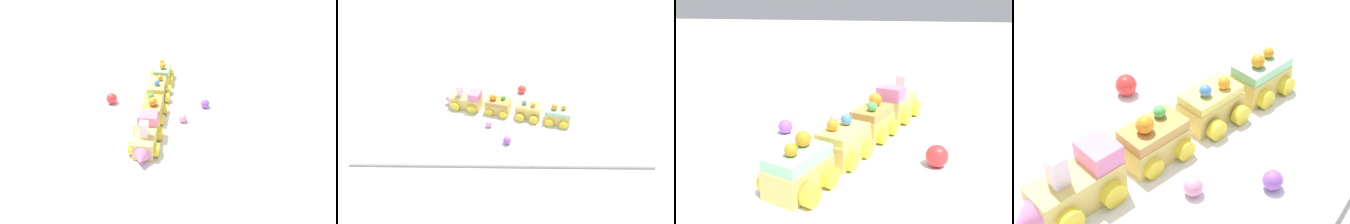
# 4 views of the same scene
# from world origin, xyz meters

# --- Properties ---
(ground_plane) EXTENTS (10.00, 10.00, 0.00)m
(ground_plane) POSITION_xyz_m (0.00, 0.00, 0.00)
(ground_plane) COLOR beige
(display_board) EXTENTS (0.82, 0.40, 0.01)m
(display_board) POSITION_xyz_m (0.00, 0.00, 0.01)
(display_board) COLOR white
(display_board) RESTS_ON ground_plane
(cake_train_locomotive) EXTENTS (0.13, 0.08, 0.08)m
(cake_train_locomotive) POSITION_xyz_m (0.13, -0.05, 0.04)
(cake_train_locomotive) COLOR #EACC66
(cake_train_locomotive) RESTS_ON display_board
(cake_car_caramel) EXTENTS (0.09, 0.08, 0.07)m
(cake_car_caramel) POSITION_xyz_m (0.02, -0.02, 0.04)
(cake_car_caramel) COLOR #EACC66
(cake_car_caramel) RESTS_ON display_board
(cake_car_lemon) EXTENTS (0.09, 0.08, 0.06)m
(cake_car_lemon) POSITION_xyz_m (-0.08, 0.00, 0.03)
(cake_car_lemon) COLOR #EACC66
(cake_car_lemon) RESTS_ON display_board
(cake_car_mint) EXTENTS (0.09, 0.08, 0.07)m
(cake_car_mint) POSITION_xyz_m (-0.17, 0.03, 0.04)
(cake_car_mint) COLOR #EACC66
(cake_car_mint) RESTS_ON display_board
(gumball_purple) EXTENTS (0.02, 0.02, 0.02)m
(gumball_purple) POSITION_xyz_m (-0.01, 0.12, 0.02)
(gumball_purple) COLOR #9956C6
(gumball_purple) RESTS_ON display_board
(gumball_pink) EXTENTS (0.02, 0.02, 0.02)m
(gumball_pink) POSITION_xyz_m (0.04, 0.05, 0.02)
(gumball_pink) COLOR pink
(gumball_pink) RESTS_ON display_board
(gumball_red) EXTENTS (0.03, 0.03, 0.03)m
(gumball_red) POSITION_xyz_m (-0.06, -0.12, 0.03)
(gumball_red) COLOR red
(gumball_red) RESTS_ON display_board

